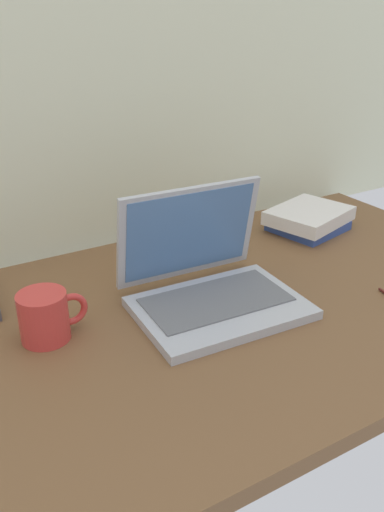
% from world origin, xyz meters
% --- Properties ---
extents(desk, '(1.60, 0.76, 0.03)m').
position_xyz_m(desk, '(0.00, 0.00, 0.01)').
color(desk, brown).
rests_on(desk, ground).
extents(laptop, '(0.32, 0.28, 0.22)m').
position_xyz_m(laptop, '(0.10, 0.02, 0.08)').
color(laptop, '#B2B5BA').
rests_on(laptop, desk).
extents(coffee_mug, '(0.12, 0.08, 0.09)m').
position_xyz_m(coffee_mug, '(-0.21, 0.06, 0.07)').
color(coffee_mug, red).
rests_on(coffee_mug, desk).
extents(book_stack, '(0.23, 0.21, 0.06)m').
position_xyz_m(book_stack, '(0.52, 0.20, 0.06)').
color(book_stack, '#334C99').
rests_on(book_stack, desk).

